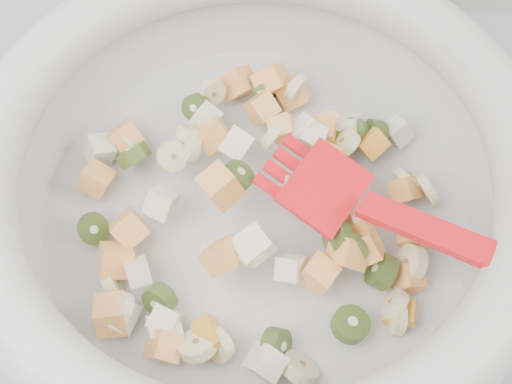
{
  "coord_description": "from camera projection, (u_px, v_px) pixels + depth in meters",
  "views": [
    {
      "loc": [
        0.16,
        1.22,
        1.4
      ],
      "look_at": [
        0.15,
        1.49,
        0.95
      ],
      "focal_mm": 50.0,
      "sensor_mm": 36.0,
      "label": 1
    }
  ],
  "objects": [
    {
      "name": "mixing_bowl",
      "position": [
        256.0,
        182.0,
        0.52
      ],
      "size": [
        0.45,
        0.42,
        0.12
      ],
      "color": "silver",
      "rests_on": "counter"
    }
  ]
}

